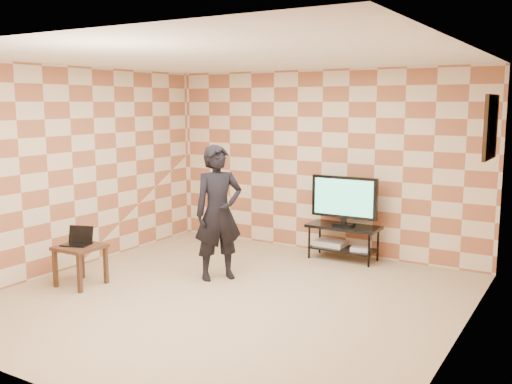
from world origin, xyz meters
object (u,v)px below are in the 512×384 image
tv_stand (343,235)px  side_table (80,253)px  tv (344,198)px  person (218,213)px

tv_stand → side_table: bearing=-130.2°
tv_stand → tv: 0.52m
tv → side_table: (-2.31, -2.73, -0.48)m
side_table → person: (1.29, 1.10, 0.44)m
side_table → person: size_ratio=0.30×
tv_stand → side_table: same height
tv_stand → tv: tv is taller
tv_stand → person: bearing=-122.0°
tv → side_table: size_ratio=1.91×
side_table → person: 1.75m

